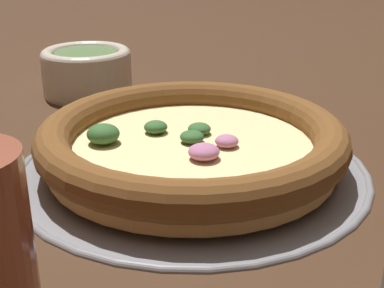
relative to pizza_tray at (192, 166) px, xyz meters
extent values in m
plane|color=#3D2616|center=(0.00, 0.00, 0.00)|extent=(3.00, 3.00, 0.00)
cylinder|color=gray|center=(0.00, 0.00, 0.00)|extent=(0.31, 0.31, 0.00)
torus|color=gray|center=(0.00, 0.00, 0.00)|extent=(0.32, 0.32, 0.01)
cylinder|color=tan|center=(0.00, 0.00, 0.01)|extent=(0.26, 0.26, 0.02)
torus|color=brown|center=(0.00, 0.00, 0.03)|extent=(0.28, 0.28, 0.03)
cylinder|color=#A32D19|center=(0.00, 0.00, 0.02)|extent=(0.23, 0.23, 0.00)
cylinder|color=beige|center=(0.00, 0.00, 0.02)|extent=(0.22, 0.22, 0.00)
ellipsoid|color=#33602D|center=(0.02, 0.00, 0.03)|extent=(0.03, 0.03, 0.01)
ellipsoid|color=#B26B93|center=(-0.03, -0.02, 0.03)|extent=(0.04, 0.04, 0.01)
ellipsoid|color=#33602D|center=(0.00, 0.00, 0.03)|extent=(0.02, 0.02, 0.01)
ellipsoid|color=#B26B93|center=(0.00, -0.03, 0.03)|extent=(0.03, 0.03, 0.01)
ellipsoid|color=#33602D|center=(0.01, 0.04, 0.03)|extent=(0.03, 0.03, 0.01)
ellipsoid|color=#33602D|center=(-0.03, 0.07, 0.03)|extent=(0.03, 0.03, 0.02)
cylinder|color=beige|center=(0.18, 0.21, 0.02)|extent=(0.12, 0.12, 0.05)
torus|color=beige|center=(0.18, 0.21, 0.05)|extent=(0.12, 0.12, 0.02)
cylinder|color=#4C6B3D|center=(0.18, 0.21, 0.05)|extent=(0.08, 0.08, 0.00)
camera|label=1|loc=(-0.42, -0.14, 0.20)|focal=50.00mm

